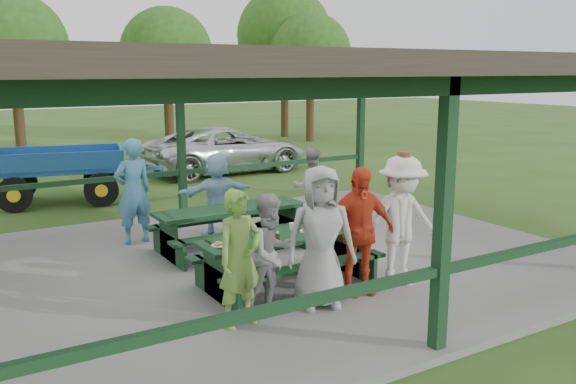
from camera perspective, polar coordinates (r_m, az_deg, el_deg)
ground at (r=10.13m, az=-1.71°, el=-6.80°), size 90.00×90.00×0.00m
concrete_slab at (r=10.11m, az=-1.71°, el=-6.53°), size 10.00×8.00×0.10m
pavilion_structure at (r=9.62m, az=-1.82°, el=11.42°), size 10.60×8.60×3.24m
picnic_table_near at (r=8.77m, az=-0.21°, el=-5.78°), size 2.54×1.39×0.75m
picnic_table_far at (r=10.51m, az=-5.37°, el=-2.91°), size 2.60×1.39×0.75m
table_setting at (r=8.74m, az=-0.05°, el=-3.73°), size 2.42×0.45×0.10m
contestant_green at (r=7.35m, az=-4.54°, el=-6.23°), size 0.68×0.51×1.68m
contestant_grey_left at (r=7.72m, az=-1.56°, el=-5.83°), size 0.86×0.73×1.55m
contestant_grey_mid at (r=7.91m, az=3.08°, el=-4.23°), size 1.06×0.86×1.87m
contestant_red at (r=8.41m, az=6.60°, el=-3.63°), size 1.12×0.67×1.79m
contestant_white_fedora at (r=8.80m, az=10.56°, el=-2.71°), size 1.33×0.92×1.94m
spectator_lblue at (r=11.40m, az=-6.66°, el=-0.23°), size 1.47×0.52×1.56m
spectator_blue at (r=11.14m, az=-14.29°, el=0.07°), size 0.74×0.53×1.89m
spectator_grey at (r=12.06m, az=2.16°, el=0.46°), size 0.93×0.85×1.55m
pickup_truck at (r=19.10m, az=-5.77°, el=3.95°), size 5.20×2.56×1.42m
farm_trailer at (r=15.63m, az=-20.63°, el=1.58°), size 4.07×2.30×1.41m
tree_left at (r=23.23m, az=-24.36°, el=12.25°), size 3.70×3.70×5.78m
tree_mid at (r=24.36m, az=-11.30°, el=12.53°), size 3.54×3.54×5.53m
tree_right at (r=27.40m, az=2.12°, el=12.72°), size 3.60×3.60×5.62m
tree_far_right at (r=29.29m, az=-0.33°, el=14.40°), size 4.44×4.44×6.94m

